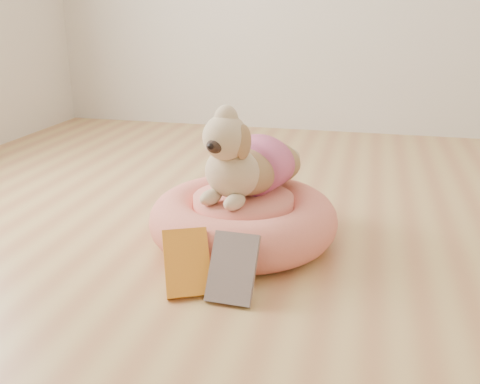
% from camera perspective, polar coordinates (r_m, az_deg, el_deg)
% --- Properties ---
extents(floor, '(4.50, 4.50, 0.00)m').
position_cam_1_polar(floor, '(1.67, 4.28, -10.28)').
color(floor, tan).
rests_on(floor, ground).
extents(pet_bed, '(0.68, 0.68, 0.18)m').
position_cam_1_polar(pet_bed, '(1.95, 0.35, -2.93)').
color(pet_bed, '#D96C55').
rests_on(pet_bed, floor).
extents(dog, '(0.45, 0.55, 0.35)m').
position_cam_1_polar(dog, '(1.89, 0.69, 4.82)').
color(dog, brown).
rests_on(dog, pet_bed).
extents(book_yellow, '(0.18, 0.19, 0.18)m').
position_cam_1_polar(book_yellow, '(1.63, -5.69, -7.50)').
color(book_yellow, yellow).
rests_on(book_yellow, floor).
extents(book_white, '(0.14, 0.14, 0.19)m').
position_cam_1_polar(book_white, '(1.58, -0.79, -8.13)').
color(book_white, silver).
rests_on(book_white, floor).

